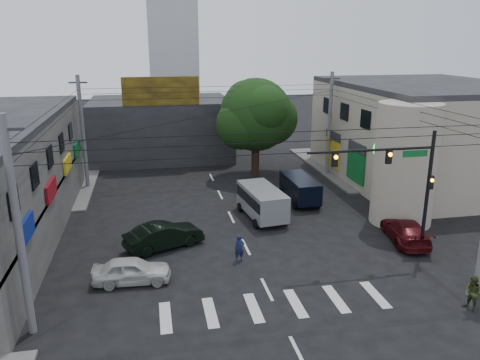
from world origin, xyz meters
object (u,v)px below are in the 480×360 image
object	(u,v)px
navy_van	(300,190)
utility_pole_far_left	(83,133)
utility_pole_far_right	(329,124)
maroon_sedan	(405,231)
utility_pole_near_left	(18,230)
silver_minivan	(262,203)
white_compact	(132,270)
traffic_officer	(239,248)
pedestrian_olive	(473,294)
street_tree	(256,115)
traffic_gantry	(401,176)
dark_sedan	(164,236)

from	to	relation	value
navy_van	utility_pole_far_left	bearing A→B (deg)	65.92
utility_pole_far_right	maroon_sedan	size ratio (longest dim) A/B	1.82
utility_pole_near_left	silver_minivan	bearing A→B (deg)	41.16
white_compact	navy_van	distance (m)	15.91
maroon_sedan	silver_minivan	bearing A→B (deg)	-24.93
utility_pole_far_left	white_compact	world-z (taller)	utility_pole_far_left
utility_pole_far_left	maroon_sedan	distance (m)	25.45
traffic_officer	pedestrian_olive	xyz separation A→B (m)	(9.35, -6.89, 0.08)
street_tree	white_compact	world-z (taller)	street_tree
utility_pole_far_right	white_compact	size ratio (longest dim) A/B	2.32
utility_pole_far_right	traffic_officer	distance (m)	19.66
silver_minivan	navy_van	distance (m)	4.55
street_tree	silver_minivan	distance (m)	11.58
utility_pole_far_left	navy_van	xyz separation A→B (m)	(16.16, -6.75, -3.66)
white_compact	traffic_officer	size ratio (longest dim) A/B	2.61
traffic_gantry	utility_pole_near_left	world-z (taller)	utility_pole_near_left
utility_pole_near_left	navy_van	distance (m)	21.53
street_tree	dark_sedan	size ratio (longest dim) A/B	1.78
utility_pole_far_left	traffic_officer	xyz separation A→B (m)	(9.78, -15.68, -3.84)
traffic_gantry	pedestrian_olive	xyz separation A→B (m)	(0.80, -5.56, -3.99)
navy_van	pedestrian_olive	bearing A→B (deg)	-170.79
dark_sedan	pedestrian_olive	size ratio (longest dim) A/B	2.92
utility_pole_near_left	utility_pole_far_left	world-z (taller)	same
utility_pole_near_left	navy_van	bearing A→B (deg)	40.39
utility_pole_near_left	silver_minivan	size ratio (longest dim) A/B	1.79
traffic_officer	street_tree	bearing A→B (deg)	70.44
utility_pole_far_left	pedestrian_olive	distance (m)	29.82
white_compact	utility_pole_far_right	bearing A→B (deg)	-42.07
traffic_gantry	utility_pole_near_left	bearing A→B (deg)	-169.20
white_compact	utility_pole_near_left	bearing A→B (deg)	134.11
utility_pole_near_left	maroon_sedan	world-z (taller)	utility_pole_near_left
utility_pole_far_left	dark_sedan	size ratio (longest dim) A/B	1.88
street_tree	utility_pole_far_right	size ratio (longest dim) A/B	0.95
utility_pole_far_right	pedestrian_olive	size ratio (longest dim) A/B	5.50
street_tree	maroon_sedan	distance (m)	17.66
silver_minivan	navy_van	world-z (taller)	silver_minivan
street_tree	traffic_officer	xyz separation A→B (m)	(-4.72, -16.68, -4.71)
street_tree	traffic_gantry	distance (m)	18.42
white_compact	navy_van	world-z (taller)	navy_van
white_compact	silver_minivan	distance (m)	11.36
silver_minivan	utility_pole_near_left	bearing A→B (deg)	124.27
pedestrian_olive	silver_minivan	bearing A→B (deg)	-172.38
utility_pole_far_right	traffic_officer	bearing A→B (deg)	-125.60
utility_pole_far_right	street_tree	bearing A→B (deg)	171.25
silver_minivan	utility_pole_far_right	bearing A→B (deg)	-48.47
traffic_gantry	pedestrian_olive	distance (m)	6.89
dark_sedan	navy_van	xyz separation A→B (m)	(10.40, 6.37, 0.18)
traffic_gantry	white_compact	bearing A→B (deg)	179.98
white_compact	navy_van	bearing A→B (deg)	-46.94
white_compact	dark_sedan	bearing A→B (deg)	-21.46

